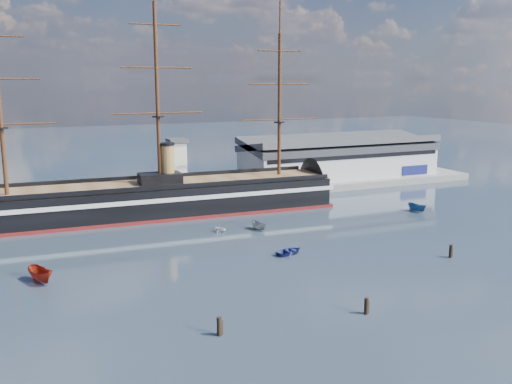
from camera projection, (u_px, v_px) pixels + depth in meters
name	position (u px, v px, depth m)	size (l,w,h in m)	color
ground	(209.00, 232.00, 123.21)	(600.00, 600.00, 0.00)	#233346
quay	(200.00, 197.00, 159.43)	(180.00, 18.00, 2.00)	slate
warehouse	(339.00, 158.00, 180.76)	(63.00, 21.00, 11.60)	#B7BABC
quay_tower	(178.00, 166.00, 152.04)	(5.00, 5.00, 15.00)	silver
warship	(146.00, 200.00, 136.68)	(113.25, 20.45, 53.94)	black
motorboat_a	(41.00, 282.00, 92.67)	(7.75, 2.84, 3.10)	maroon
motorboat_b	(290.00, 254.00, 107.58)	(3.58, 1.43, 1.67)	navy
motorboat_c	(259.00, 230.00, 124.83)	(5.75, 2.11, 2.30)	gray
motorboat_d	(220.00, 232.00, 123.06)	(5.15, 2.23, 1.89)	silver
motorboat_f	(417.00, 212.00, 142.15)	(6.35, 2.33, 2.54)	navy
piling_near_left	(219.00, 335.00, 73.46)	(0.64, 0.64, 3.21)	black
piling_near_mid	(366.00, 314.00, 80.19)	(0.64, 0.64, 3.08)	black
piling_far_right	(450.00, 258.00, 105.43)	(0.64, 0.64, 3.19)	black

